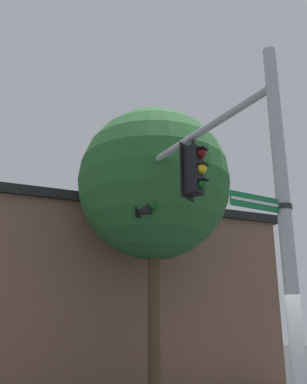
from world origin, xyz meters
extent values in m
cylinder|color=#ADB2B7|center=(0.00, 0.00, 3.37)|extent=(0.22, 0.22, 6.73)
cylinder|color=#ADB2B7|center=(-1.56, -3.18, 6.00)|extent=(3.26, 6.44, 0.16)
cylinder|color=black|center=(-1.04, -2.14, 5.83)|extent=(0.08, 0.08, 0.18)
cube|color=black|center=(-1.04, -2.14, 5.21)|extent=(0.36, 0.30, 1.05)
sphere|color=#590F0F|center=(-1.04, -1.95, 5.56)|extent=(0.22, 0.22, 0.22)
cube|color=black|center=(-1.04, -1.93, 5.66)|extent=(0.24, 0.20, 0.03)
sphere|color=yellow|center=(-1.04, -1.95, 5.21)|extent=(0.22, 0.22, 0.22)
cube|color=black|center=(-1.04, -1.93, 5.31)|extent=(0.24, 0.20, 0.03)
sphere|color=#0F4C19|center=(-1.04, -1.95, 4.86)|extent=(0.22, 0.22, 0.22)
cube|color=black|center=(-1.04, -1.93, 4.96)|extent=(0.24, 0.20, 0.03)
cube|color=black|center=(-1.04, -2.31, 5.21)|extent=(0.54, 0.03, 1.22)
cylinder|color=black|center=(-1.94, -3.96, 5.83)|extent=(0.08, 0.08, 0.18)
cube|color=black|center=(-1.94, -3.96, 5.21)|extent=(0.36, 0.30, 1.05)
sphere|color=#590F0F|center=(-1.94, -3.77, 5.56)|extent=(0.22, 0.22, 0.22)
cube|color=black|center=(-1.94, -3.75, 5.66)|extent=(0.24, 0.20, 0.03)
sphere|color=yellow|center=(-1.94, -3.77, 5.21)|extent=(0.22, 0.22, 0.22)
cube|color=black|center=(-1.94, -3.75, 5.31)|extent=(0.24, 0.20, 0.03)
sphere|color=#0F4C19|center=(-1.94, -3.77, 4.86)|extent=(0.22, 0.22, 0.22)
cube|color=black|center=(-1.94, -3.75, 4.96)|extent=(0.24, 0.20, 0.03)
cube|color=black|center=(-1.94, -4.13, 5.21)|extent=(0.54, 0.03, 1.22)
cylinder|color=black|center=(-2.83, -5.78, 5.83)|extent=(0.08, 0.08, 0.18)
cube|color=black|center=(-2.83, -5.78, 5.21)|extent=(0.36, 0.30, 1.05)
sphere|color=#590F0F|center=(-2.83, -5.59, 5.56)|extent=(0.22, 0.22, 0.22)
cube|color=black|center=(-2.83, -5.57, 5.66)|extent=(0.24, 0.20, 0.03)
sphere|color=yellow|center=(-2.83, -5.59, 5.21)|extent=(0.22, 0.22, 0.22)
cube|color=black|center=(-2.83, -5.57, 5.31)|extent=(0.24, 0.20, 0.03)
sphere|color=#0F4C19|center=(-2.83, -5.59, 4.86)|extent=(0.22, 0.22, 0.22)
cube|color=black|center=(-2.83, -5.57, 4.96)|extent=(0.24, 0.20, 0.03)
cube|color=black|center=(-2.83, -5.95, 5.21)|extent=(0.54, 0.03, 1.22)
cube|color=#147238|center=(0.55, -0.27, 3.84)|extent=(0.87, 0.45, 0.22)
cube|color=white|center=(0.55, -0.25, 3.84)|extent=(0.86, 0.43, 0.04)
cylinder|color=#262626|center=(0.00, 0.00, 3.84)|extent=(0.26, 0.26, 0.08)
cube|color=brown|center=(-6.31, -9.87, 2.90)|extent=(14.66, 13.34, 5.80)
cube|color=#193F1E|center=(-8.61, -13.47, 3.19)|extent=(9.88, 6.81, 0.30)
cube|color=black|center=(-6.31, -9.87, 5.95)|extent=(15.25, 13.87, 0.30)
cylinder|color=#4C3823|center=(-3.43, -4.75, 2.25)|extent=(0.34, 0.34, 4.50)
sphere|color=#28602D|center=(-3.43, -4.75, 6.06)|extent=(4.48, 4.48, 4.48)
camera|label=1|loc=(6.48, 1.88, 2.09)|focal=39.67mm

